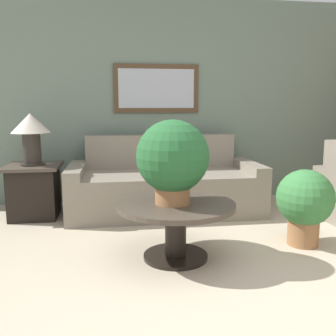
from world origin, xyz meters
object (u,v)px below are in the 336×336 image
Objects in this scene: table_lamp at (31,130)px; potted_plant_floor at (305,202)px; couch_main at (165,187)px; potted_plant_on_table at (173,159)px; coffee_table at (176,218)px; side_table at (34,191)px.

potted_plant_floor is at bearing -25.70° from table_lamp.
couch_main is 3.30× the size of potted_plant_on_table.
couch_main is at bearing 86.09° from coffee_table.
couch_main reaches higher than side_table.
side_table is 0.68m from table_lamp.
coffee_table is at bearing -173.68° from potted_plant_floor.
coffee_table is 1.63× the size of side_table.
side_table is 0.89× the size of potted_plant_on_table.
table_lamp is at bearing -179.43° from couch_main.
side_table is (-1.39, 1.38, -0.04)m from coffee_table.
side_table reaches higher than coffee_table.
potted_plant_on_table is at bearing -172.86° from potted_plant_floor.
coffee_table is 2.06m from table_lamp.
side_table is at bearing -179.43° from couch_main.
table_lamp is (-1.39, 1.38, 0.64)m from coffee_table.
coffee_table is 0.50m from potted_plant_on_table.
side_table is (-1.49, -0.01, 0.01)m from couch_main.
potted_plant_on_table reaches higher than potted_plant_floor.
couch_main reaches higher than coffee_table.
table_lamp reaches higher than side_table.
potted_plant_on_table is (1.36, -1.40, 0.53)m from side_table.
potted_plant_on_table reaches higher than coffee_table.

